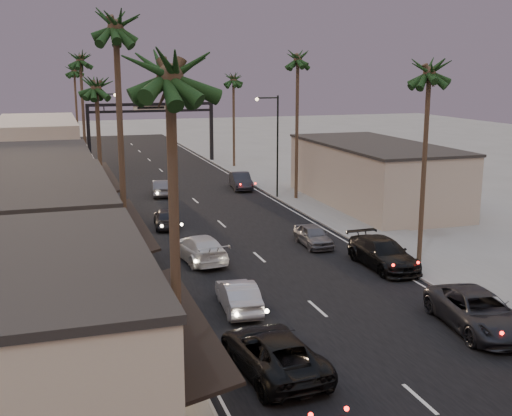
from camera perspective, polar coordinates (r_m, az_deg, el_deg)
ground at (r=50.27m, az=-3.94°, el=-0.66°), size 200.00×200.00×0.00m
road at (r=55.03m, az=-5.19°, el=0.45°), size 14.00×120.00×0.02m
sidewalk_left at (r=60.68m, az=-15.44°, el=1.21°), size 5.00×92.00×0.12m
sidewalk_right at (r=64.21m, az=1.73°, el=2.24°), size 5.00×92.00×0.12m
storefront_near at (r=21.40m, az=-20.42°, el=-11.83°), size 8.00×12.00×5.50m
storefront_mid at (r=34.69m, az=-19.51°, el=-2.58°), size 8.00×14.00×5.50m
storefront_far at (r=50.39m, az=-19.05°, el=1.62°), size 8.00×16.00×5.00m
storefront_dist at (r=73.09m, az=-18.79°, el=5.15°), size 8.00×20.00×6.00m
building_right at (r=54.76m, az=10.41°, el=2.89°), size 8.00×18.00×5.00m
arch at (r=78.68m, az=-9.30°, el=7.95°), size 15.20×0.40×7.27m
streetlight_right at (r=56.09m, az=1.66°, el=6.23°), size 2.13×0.30×9.00m
streetlight_left at (r=66.04m, az=-13.69°, el=6.79°), size 2.13×0.30×9.00m
palm_la at (r=16.88m, az=-7.69°, el=12.97°), size 3.20×3.20×13.20m
palm_lb at (r=29.85m, az=-12.41°, el=16.17°), size 3.20×3.20×15.20m
palm_lc at (r=43.72m, az=-14.05°, el=10.93°), size 3.20×3.20×12.20m
palm_ld at (r=62.70m, az=-15.38°, el=12.93°), size 3.20×3.20×14.20m
palm_ra at (r=37.52m, az=15.20°, el=12.20°), size 3.20×3.20×13.20m
palm_rb at (r=55.44m, az=3.74°, el=13.47°), size 3.20×3.20×14.20m
palm_rc at (r=74.41m, az=-2.02°, el=11.67°), size 3.20×3.20×12.20m
palm_far at (r=85.68m, az=-15.88°, el=11.95°), size 3.20×3.20×13.20m
oncoming_pickup at (r=24.66m, az=1.53°, el=-12.68°), size 3.10×6.01×1.62m
oncoming_silver at (r=30.62m, az=-1.59°, el=-7.78°), size 1.87×4.49×1.44m
oncoming_white at (r=38.34m, az=-5.05°, el=-3.57°), size 2.82×5.61×1.56m
oncoming_dgrey at (r=46.70m, az=-7.98°, el=-0.86°), size 2.12×4.35×1.43m
oncoming_grey_far at (r=58.53m, az=-8.43°, el=1.78°), size 2.05×4.49×1.43m
curbside_near at (r=30.01m, az=19.18°, el=-8.69°), size 3.46×6.26×1.66m
curbside_black at (r=37.67m, az=11.23°, el=-3.98°), size 2.46×5.78×1.66m
curbside_grey at (r=41.61m, az=5.11°, el=-2.45°), size 1.73×4.05×1.37m
curbside_far at (r=61.14m, az=-1.37°, el=2.43°), size 2.21×4.92×1.57m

